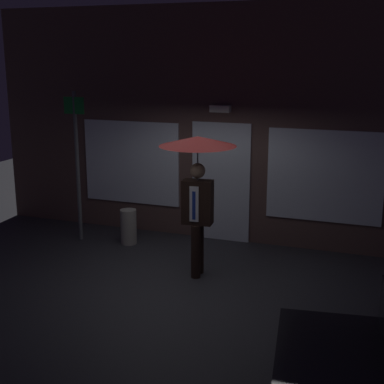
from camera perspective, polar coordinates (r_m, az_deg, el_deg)
ground_plane at (r=8.57m, az=-1.47°, el=-9.28°), size 18.00×18.00×0.00m
building_facade at (r=10.17m, az=3.33°, el=6.75°), size 9.22×0.48×4.26m
person_with_umbrella at (r=8.35m, az=0.58°, el=2.31°), size 1.17×1.17×2.20m
street_sign_post at (r=10.30m, az=-11.75°, el=3.41°), size 0.40×0.07×2.75m
sidewalk_bollard at (r=10.21m, az=-6.55°, el=-3.57°), size 0.30×0.30×0.64m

